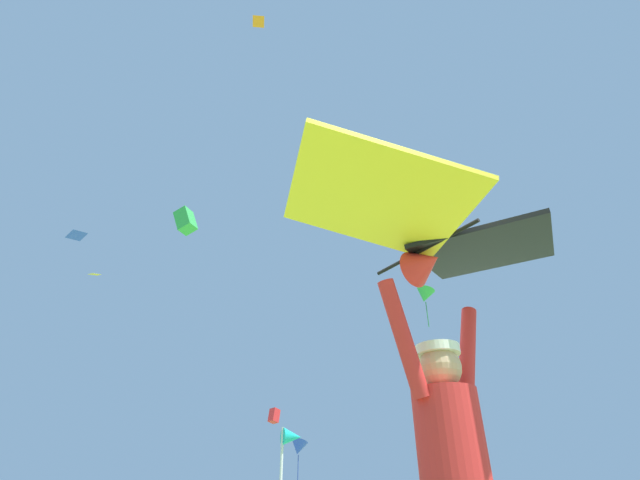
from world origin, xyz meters
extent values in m
cylinder|color=red|center=(-0.25, -0.27, 1.10)|extent=(0.42, 0.42, 0.56)
sphere|color=tan|center=(-0.25, -0.27, 1.49)|extent=(0.23, 0.23, 0.23)
cylinder|color=white|center=(-0.25, -0.27, 1.59)|extent=(0.30, 0.30, 0.05)
cylinder|color=red|center=(0.01, -0.20, 1.61)|extent=(0.29, 0.16, 0.62)
cylinder|color=red|center=(-0.51, -0.34, 1.61)|extent=(0.29, 0.16, 0.62)
cylinder|color=black|center=(-0.25, -0.27, 2.23)|extent=(0.24, 0.81, 0.02)
cube|color=black|center=(0.26, -0.26, 2.34)|extent=(1.27, 1.26, 0.23)
cube|color=yellow|center=(-0.69, -0.52, 2.34)|extent=(1.10, 0.98, 0.23)
cone|color=red|center=(-0.25, -0.27, 2.13)|extent=(0.28, 0.26, 0.24)
cube|color=red|center=(8.05, 32.59, 6.79)|extent=(0.97, 0.95, 1.12)
pyramid|color=yellow|center=(-5.25, 21.35, 11.29)|extent=(0.63, 0.63, 0.22)
pyramid|color=blue|center=(-5.46, 15.59, 10.33)|extent=(0.74, 0.74, 0.28)
pyramid|color=orange|center=(0.03, 9.99, 19.81)|extent=(0.71, 0.71, 0.20)
cube|color=green|center=(-1.35, 16.61, 12.65)|extent=(1.30, 1.17, 1.35)
cone|color=green|center=(9.50, 13.30, 9.09)|extent=(1.25, 1.18, 0.87)
cylinder|color=#237931|center=(9.50, 13.30, 8.19)|extent=(0.04, 0.04, 1.17)
cone|color=blue|center=(9.46, 30.72, 4.42)|extent=(1.82, 1.73, 1.26)
cylinder|color=#203595|center=(9.46, 30.72, 3.11)|extent=(0.05, 0.05, 1.71)
cone|color=#19B2AD|center=(0.41, 4.34, 1.71)|extent=(0.28, 0.24, 0.24)
camera|label=1|loc=(-1.72, -2.27, 0.86)|focal=24.74mm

